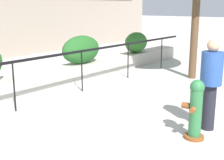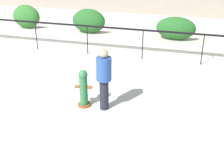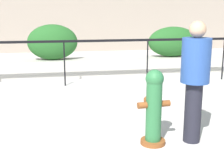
# 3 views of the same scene
# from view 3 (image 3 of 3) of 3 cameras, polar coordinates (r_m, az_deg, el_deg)

# --- Properties ---
(planter_wall_low) EXTENTS (18.00, 0.70, 0.50)m
(planter_wall_low) POSITION_cam_3_polar(r_m,az_deg,el_deg) (9.01, -8.80, 2.15)
(planter_wall_low) COLOR #B7B2A8
(planter_wall_low) RESTS_ON ground
(fence_railing_segment) EXTENTS (15.00, 0.05, 1.15)m
(fence_railing_segment) POSITION_cam_3_polar(r_m,az_deg,el_deg) (7.81, -8.79, 6.25)
(fence_railing_segment) COLOR black
(fence_railing_segment) RESTS_ON ground
(hedge_bush_2) EXTENTS (1.39, 0.70, 0.99)m
(hedge_bush_2) POSITION_cam_3_polar(r_m,az_deg,el_deg) (8.90, -10.81, 6.80)
(hedge_bush_2) COLOR #235B23
(hedge_bush_2) RESTS_ON planter_wall_low
(hedge_bush_3) EXTENTS (1.52, 0.70, 0.90)m
(hedge_bush_3) POSITION_cam_3_polar(r_m,az_deg,el_deg) (9.54, 11.09, 6.88)
(hedge_bush_3) COLOR #235B23
(hedge_bush_3) RESTS_ON planter_wall_low
(fire_hydrant) EXTENTS (0.48, 0.45, 1.08)m
(fire_hydrant) POSITION_cam_3_polar(r_m,az_deg,el_deg) (4.40, 7.63, -4.86)
(fire_hydrant) COLOR brown
(fire_hydrant) RESTS_ON ground
(pedestrian) EXTENTS (0.45, 0.45, 1.73)m
(pedestrian) POSITION_cam_3_polar(r_m,az_deg,el_deg) (4.49, 14.94, 0.92)
(pedestrian) COLOR black
(pedestrian) RESTS_ON ground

